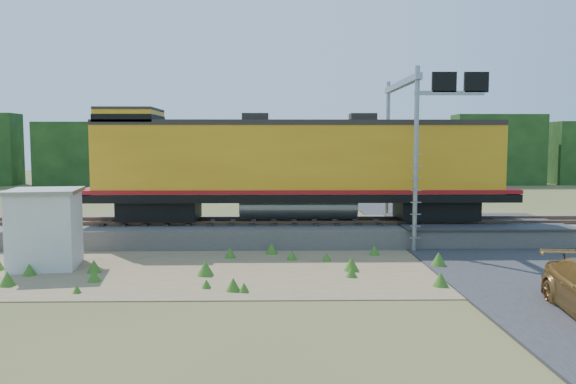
{
  "coord_description": "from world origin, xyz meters",
  "views": [
    {
      "loc": [
        -1.63,
        -18.34,
        4.27
      ],
      "look_at": [
        -1.24,
        3.0,
        2.4
      ],
      "focal_mm": 35.0,
      "sensor_mm": 36.0,
      "label": 1
    }
  ],
  "objects": [
    {
      "name": "ground",
      "position": [
        0.0,
        0.0,
        0.0
      ],
      "size": [
        140.0,
        140.0,
        0.0
      ],
      "primitive_type": "plane",
      "color": "#475123",
      "rests_on": "ground"
    },
    {
      "name": "ballast",
      "position": [
        0.0,
        6.0,
        0.4
      ],
      "size": [
        70.0,
        5.0,
        0.8
      ],
      "primitive_type": "cube",
      "color": "slate",
      "rests_on": "ground"
    },
    {
      "name": "rails",
      "position": [
        0.0,
        6.0,
        0.88
      ],
      "size": [
        70.0,
        1.54,
        0.16
      ],
      "color": "brown",
      "rests_on": "ballast"
    },
    {
      "name": "dirt_shoulder",
      "position": [
        -2.0,
        0.5,
        0.01
      ],
      "size": [
        26.0,
        8.0,
        0.03
      ],
      "primitive_type": "cube",
      "color": "#8C7754",
      "rests_on": "ground"
    },
    {
      "name": "road",
      "position": [
        7.0,
        0.74,
        0.09
      ],
      "size": [
        7.0,
        66.0,
        0.86
      ],
      "color": "#38383A",
      "rests_on": "ground"
    },
    {
      "name": "tree_line_north",
      "position": [
        0.0,
        38.0,
        3.07
      ],
      "size": [
        130.0,
        3.0,
        6.5
      ],
      "color": "black",
      "rests_on": "ground"
    },
    {
      "name": "weed_clumps",
      "position": [
        -3.5,
        0.1,
        0.0
      ],
      "size": [
        15.0,
        6.2,
        0.56
      ],
      "primitive_type": null,
      "color": "#3B6E1F",
      "rests_on": "ground"
    },
    {
      "name": "locomotive",
      "position": [
        -1.0,
        6.0,
        3.32
      ],
      "size": [
        18.55,
        2.83,
        4.79
      ],
      "color": "black",
      "rests_on": "rails"
    },
    {
      "name": "shed",
      "position": [
        -9.56,
        0.73,
        1.37
      ],
      "size": [
        2.62,
        2.62,
        2.71
      ],
      "rotation": [
        0.0,
        0.0,
        0.16
      ],
      "color": "silver",
      "rests_on": "ground"
    },
    {
      "name": "signal_gantry",
      "position": [
        4.07,
        5.33,
        5.39
      ],
      "size": [
        2.85,
        6.2,
        7.2
      ],
      "color": "gray",
      "rests_on": "ground"
    }
  ]
}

